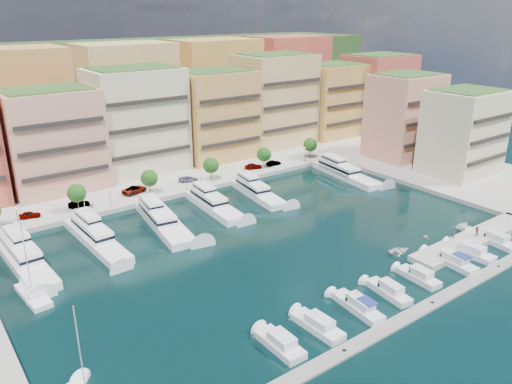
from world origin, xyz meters
The scene contains 55 objects.
ground centered at (0.00, 0.00, 0.00)m, with size 400.00×400.00×0.00m, color black.
north_quay centered at (0.00, 62.00, 0.00)m, with size 220.00×64.00×2.00m, color #9E998E.
east_quay centered at (62.00, -8.00, 0.00)m, with size 34.00×76.00×2.00m, color #9E998E.
hillside centered at (0.00, 110.00, 0.00)m, with size 240.00×40.00×58.00m, color #253917.
south_pontoon centered at (-3.00, -30.00, 0.00)m, with size 72.00×2.20×0.35m, color gray.
finger_pier centered at (30.00, -22.00, 0.00)m, with size 32.00×5.00×2.00m, color #9E998E.
apartment_2 centered at (-23.00, 49.99, 12.31)m, with size 20.00×15.50×22.80m.
apartment_3 centered at (-2.00, 51.99, 13.81)m, with size 22.00×16.50×25.80m.
apartment_4 centered at (20.00, 49.99, 12.81)m, with size 20.00×15.50×23.80m.
apartment_5 centered at (42.00, 51.99, 14.31)m, with size 22.00×16.50×26.80m.
apartment_6 centered at (64.00, 49.99, 12.31)m, with size 20.00×15.50×22.80m.
apartment_7 centered at (84.00, 47.99, 13.31)m, with size 22.00×16.50×24.80m.
apartment_east_a centered at (62.00, 19.99, 12.31)m, with size 18.00×14.50×22.80m.
apartment_east_b centered at (62.00, 1.99, 11.31)m, with size 18.00×14.50×20.80m.
backblock_1 centered at (-25.00, 74.00, 16.00)m, with size 26.00×18.00×30.00m, color tan.
backblock_2 centered at (5.00, 74.00, 16.00)m, with size 26.00×18.00×30.00m, color #CDBA6C.
backblock_3 centered at (35.00, 74.00, 16.00)m, with size 26.00×18.00×30.00m, color #BB7944.
backblock_4 centered at (65.00, 74.00, 16.00)m, with size 26.00×18.00×30.00m, color #B84E3D.
tree_1 centered at (-24.00, 33.50, 4.74)m, with size 3.80×3.80×5.65m.
tree_2 centered at (-8.00, 33.50, 4.74)m, with size 3.80×3.80×5.65m.
tree_3 centered at (8.00, 33.50, 4.74)m, with size 3.80×3.80×5.65m.
tree_4 centered at (24.00, 33.50, 4.74)m, with size 3.80×3.80×5.65m.
tree_5 centered at (40.00, 33.50, 4.74)m, with size 3.80×3.80×5.65m.
lamppost_0 centered at (-36.00, 31.20, 3.83)m, with size 0.30×0.30×4.20m.
lamppost_1 centered at (-18.00, 31.20, 3.83)m, with size 0.30×0.30×4.20m.
lamppost_2 centered at (0.00, 31.20, 3.83)m, with size 0.30×0.30×4.20m.
lamppost_3 centered at (18.00, 31.20, 3.83)m, with size 0.30×0.30×4.20m.
lamppost_4 centered at (36.00, 31.20, 3.83)m, with size 0.30×0.30×4.20m.
yacht_0 centered at (-38.33, 18.31, 1.21)m, with size 5.67×23.54×7.30m.
yacht_1 centered at (-25.93, 18.65, 1.09)m, with size 5.00×22.60×7.30m.
yacht_2 centered at (-12.58, 18.61, 1.21)m, with size 7.97×23.14×7.30m.
yacht_3 centered at (-0.08, 20.09, 1.21)m, with size 5.91×19.74×7.30m.
yacht_4 centered at (11.85, 20.43, 1.09)m, with size 6.74×19.03×7.30m.
yacht_6 centered at (37.95, 18.71, 1.21)m, with size 7.56×22.88×7.30m.
cruiser_2 centered at (-17.78, -24.58, 0.55)m, with size 2.83×7.39×2.55m.
cruiser_3 centered at (-11.34, -24.59, 0.55)m, with size 2.91×8.02×2.55m.
cruiser_4 centered at (-3.66, -24.62, 0.57)m, with size 3.32×8.92×2.66m.
cruiser_5 centered at (2.98, -24.58, 0.55)m, with size 3.26×7.93×2.55m.
cruiser_6 centered at (10.23, -24.58, 0.55)m, with size 2.94×7.34×2.55m.
cruiser_7 centered at (19.00, -24.62, 0.57)m, with size 3.49×9.36×2.66m.
cruiser_8 centered at (24.46, -24.59, 0.55)m, with size 3.14×8.57×2.55m.
cruiser_9 centered at (32.36, -24.59, 0.55)m, with size 3.85×8.67×2.55m.
sailboat_2 centered at (-39.75, 5.95, 0.31)m, with size 3.48×8.93×13.20m.
tender_2 centered at (33.64, -17.43, 0.41)m, with size 2.84×3.98×0.82m, color white.
tender_0 centered at (15.27, -16.85, 0.42)m, with size 2.90×4.06×0.84m, color silver.
tender_3 centered at (34.31, -18.04, 0.43)m, with size 1.42×1.64×0.87m, color beige.
tender_1 centered at (23.97, -15.89, 0.36)m, with size 1.20×1.39×0.73m, color beige.
car_0 centered at (-33.09, 35.28, 1.68)m, with size 1.61×4.01×1.37m, color gray.
car_1 centered at (-23.38, 35.17, 1.71)m, with size 1.51×4.33×1.43m, color gray.
car_2 centered at (-10.44, 36.27, 1.83)m, with size 2.76×5.98×1.66m, color gray.
car_3 centered at (2.98, 35.90, 1.67)m, with size 1.87×4.61×1.34m, color gray.
car_4 centered at (21.48, 34.79, 1.77)m, with size 1.83×4.54×1.55m, color gray.
car_5 centered at (27.57, 34.01, 1.67)m, with size 1.41×4.05×1.34m, color gray.
person_0 centered at (26.14, -20.01, 1.91)m, with size 0.67×0.44×1.82m, color #242E49.
person_1 centered at (30.13, -22.11, 1.96)m, with size 0.93×0.73×1.92m, color brown.
Camera 1 is at (-51.16, -64.52, 40.16)m, focal length 35.00 mm.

